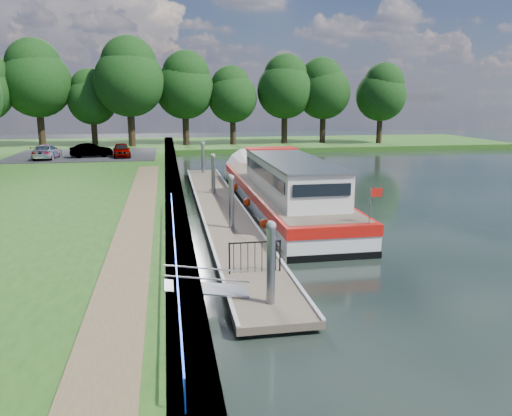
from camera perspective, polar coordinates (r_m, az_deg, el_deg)
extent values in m
plane|color=black|center=(15.86, 1.29, -11.43)|extent=(160.00, 160.00, 0.00)
cube|color=#473D2D|center=(29.82, -9.29, 0.65)|extent=(1.10, 90.00, 0.78)
cube|color=#224B15|center=(68.13, 2.51, 7.34)|extent=(60.00, 18.00, 0.60)
cube|color=brown|center=(22.95, -13.60, -2.06)|extent=(1.60, 40.00, 0.05)
cube|color=black|center=(53.12, -18.99, 5.76)|extent=(14.00, 12.00, 0.06)
cube|color=#0C2DBF|center=(17.90, -9.30, -3.74)|extent=(0.04, 18.00, 0.04)
cube|color=#0C2DBF|center=(18.00, -9.26, -4.81)|extent=(0.03, 18.00, 0.03)
cylinder|color=#0C2DBF|center=(9.76, -8.13, -20.51)|extent=(0.04, 0.04, 0.72)
cylinder|color=#0C2DBF|center=(11.49, -8.54, -15.10)|extent=(0.04, 0.04, 0.72)
cylinder|color=#0C2DBF|center=(13.30, -8.82, -11.13)|extent=(0.04, 0.04, 0.72)
cylinder|color=#0C2DBF|center=(15.16, -9.03, -8.12)|extent=(0.04, 0.04, 0.72)
cylinder|color=#0C2DBF|center=(17.04, -9.19, -5.77)|extent=(0.04, 0.04, 0.72)
cylinder|color=#0C2DBF|center=(18.95, -9.32, -3.89)|extent=(0.04, 0.04, 0.72)
cylinder|color=#0C2DBF|center=(20.88, -9.43, -2.36)|extent=(0.04, 0.04, 0.72)
cylinder|color=#0C2DBF|center=(22.82, -9.51, -1.09)|extent=(0.04, 0.04, 0.72)
cylinder|color=#0C2DBF|center=(24.77, -9.58, -0.01)|extent=(0.04, 0.04, 0.72)
cylinder|color=#0C2DBF|center=(26.73, -9.65, 0.90)|extent=(0.04, 0.04, 0.72)
cube|color=brown|center=(28.04, -3.99, -0.19)|extent=(2.50, 30.00, 0.24)
cube|color=#9EA0A3|center=(16.74, 0.61, -9.91)|extent=(2.30, 5.00, 0.30)
cube|color=#9EA0A3|center=(24.24, -2.94, -2.78)|extent=(2.30, 5.00, 0.30)
cube|color=#9EA0A3|center=(31.98, -4.77, 0.96)|extent=(2.30, 5.00, 0.30)
cube|color=#9EA0A3|center=(39.82, -5.88, 3.23)|extent=(2.30, 5.00, 0.30)
cube|color=#9EA0A3|center=(28.15, -1.58, 0.20)|extent=(0.12, 30.00, 0.06)
cube|color=#9EA0A3|center=(27.91, -6.42, 0.01)|extent=(0.12, 30.00, 0.06)
cylinder|color=gray|center=(14.99, 1.70, -8.35)|extent=(0.26, 0.26, 3.40)
sphere|color=gray|center=(14.47, 1.74, -2.04)|extent=(0.30, 0.30, 0.30)
cylinder|color=gray|center=(23.50, -2.81, -0.62)|extent=(0.26, 0.26, 3.40)
sphere|color=gray|center=(23.17, -2.86, 3.48)|extent=(0.30, 0.30, 0.30)
cylinder|color=gray|center=(32.28, -4.88, 2.96)|extent=(0.26, 0.26, 3.40)
sphere|color=gray|center=(32.04, -4.94, 5.96)|extent=(0.30, 0.30, 0.30)
cylinder|color=gray|center=(41.15, -6.07, 5.00)|extent=(0.26, 0.26, 3.40)
sphere|color=gray|center=(40.96, -6.13, 7.36)|extent=(0.30, 0.30, 0.30)
cube|color=#A5A8AD|center=(15.85, -5.71, -9.15)|extent=(2.58, 1.00, 0.43)
cube|color=#A5A8AD|center=(15.22, -5.61, -8.06)|extent=(2.58, 0.04, 0.41)
cube|color=#A5A8AD|center=(16.12, -5.89, -6.88)|extent=(2.58, 0.04, 0.41)
cube|color=black|center=(17.40, -3.06, -5.78)|extent=(0.05, 0.05, 1.15)
cube|color=black|center=(17.70, 2.76, -5.45)|extent=(0.05, 0.05, 1.15)
cube|color=black|center=(17.36, -0.13, -3.93)|extent=(1.85, 0.05, 0.05)
cube|color=black|center=(17.42, -2.57, -5.75)|extent=(0.02, 0.02, 1.10)
cube|color=black|center=(17.45, -1.75, -5.71)|extent=(0.02, 0.02, 1.10)
cube|color=black|center=(17.49, -0.94, -5.67)|extent=(0.02, 0.02, 1.10)
cube|color=black|center=(17.52, -0.12, -5.62)|extent=(0.02, 0.02, 1.10)
cube|color=black|center=(17.57, 0.68, -5.58)|extent=(0.02, 0.02, 1.10)
cube|color=black|center=(17.61, 1.48, -5.53)|extent=(0.02, 0.02, 1.10)
cube|color=black|center=(17.66, 2.28, -5.48)|extent=(0.02, 0.02, 1.10)
cube|color=black|center=(29.68, 2.72, 0.02)|extent=(4.00, 20.00, 0.55)
cube|color=silver|center=(29.56, 2.74, 1.16)|extent=(3.96, 19.90, 0.65)
cube|color=#BB130C|center=(29.45, 2.75, 2.23)|extent=(4.04, 20.00, 0.48)
cube|color=brown|center=(29.41, 2.75, 2.69)|extent=(3.68, 19.20, 0.04)
cone|color=silver|center=(39.62, -0.62, 3.98)|extent=(4.00, 1.50, 4.00)
cube|color=silver|center=(26.87, 3.96, 3.63)|extent=(3.00, 11.00, 1.75)
cube|color=gray|center=(26.74, 3.99, 5.58)|extent=(3.10, 11.20, 0.10)
cube|color=black|center=(26.51, 0.77, 4.09)|extent=(0.04, 10.00, 0.55)
cube|color=black|center=(27.24, 7.08, 4.22)|extent=(0.04, 10.00, 0.55)
cube|color=black|center=(32.20, 1.56, 5.58)|extent=(2.60, 0.04, 0.55)
cube|color=black|center=(21.57, 7.56, 2.03)|extent=(2.60, 0.04, 0.55)
cube|color=#BB130C|center=(31.77, 1.69, 6.85)|extent=(3.20, 1.60, 0.06)
cylinder|color=gray|center=(20.65, 12.88, 0.22)|extent=(0.05, 0.05, 1.50)
cube|color=#BB130C|center=(20.64, 13.59, 1.74)|extent=(0.50, 0.02, 0.35)
sphere|color=#F73A0D|center=(23.40, 0.94, -1.80)|extent=(0.44, 0.44, 0.44)
sphere|color=#F73A0D|center=(28.19, -1.01, 0.67)|extent=(0.44, 0.44, 0.44)
sphere|color=#F73A0D|center=(33.05, -2.40, 2.43)|extent=(0.44, 0.44, 0.44)
imported|color=#594C47|center=(23.32, 3.13, 2.29)|extent=(0.62, 0.74, 1.72)
cylinder|color=#332316|center=(65.32, -23.33, 8.24)|extent=(0.83, 0.83, 4.21)
sphere|color=black|center=(65.23, -23.74, 12.94)|extent=(7.95, 7.95, 7.95)
sphere|color=black|center=(65.46, -24.07, 14.66)|extent=(6.31, 6.31, 6.31)
cylinder|color=#332316|center=(64.79, -17.97, 8.12)|extent=(0.70, 0.70, 3.10)
sphere|color=black|center=(64.64, -18.21, 11.62)|extent=(5.85, 5.85, 5.85)
sphere|color=black|center=(64.84, -18.44, 12.90)|extent=(4.65, 4.65, 4.65)
cylinder|color=#332316|center=(61.80, -14.03, 8.73)|extent=(0.84, 0.84, 4.29)
sphere|color=black|center=(61.72, -14.30, 13.81)|extent=(8.10, 8.10, 8.10)
sphere|color=black|center=(61.95, -14.35, 15.68)|extent=(6.44, 6.44, 6.44)
cylinder|color=#332316|center=(63.73, -8.02, 8.87)|extent=(0.79, 0.79, 3.83)
sphere|color=black|center=(63.61, -8.15, 13.28)|extent=(7.24, 7.24, 7.24)
sphere|color=black|center=(63.45, -8.02, 14.92)|extent=(5.75, 5.75, 5.75)
cylinder|color=#332316|center=(63.98, -2.65, 8.74)|extent=(0.72, 0.72, 3.26)
sphere|color=black|center=(63.85, -2.69, 12.47)|extent=(6.16, 6.16, 6.16)
sphere|color=black|center=(64.09, -2.92, 13.84)|extent=(4.89, 4.89, 4.89)
cylinder|color=#332316|center=(65.48, 3.26, 9.04)|extent=(0.78, 0.78, 3.77)
sphere|color=black|center=(65.37, 3.31, 13.26)|extent=(7.13, 7.13, 7.13)
sphere|color=black|center=(65.68, 3.39, 14.81)|extent=(5.66, 5.66, 5.66)
cylinder|color=#332316|center=(66.89, 7.62, 8.97)|extent=(0.77, 0.77, 3.65)
sphere|color=black|center=(66.77, 7.74, 12.97)|extent=(6.89, 6.89, 6.89)
sphere|color=black|center=(66.71, 7.48, 14.46)|extent=(5.47, 5.47, 5.47)
cylinder|color=#332316|center=(67.67, 13.91, 8.66)|extent=(0.74, 0.74, 3.41)
sphere|color=black|center=(67.54, 14.11, 12.34)|extent=(6.43, 6.43, 6.43)
sphere|color=black|center=(67.46, 14.44, 13.69)|extent=(5.11, 5.11, 5.11)
imported|color=#999999|center=(50.03, -15.11, 6.43)|extent=(1.97, 4.04, 1.33)
imported|color=#999999|center=(50.65, -18.31, 6.28)|extent=(4.13, 2.12, 1.30)
imported|color=#999999|center=(50.78, -22.82, 5.97)|extent=(2.04, 4.65, 1.33)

